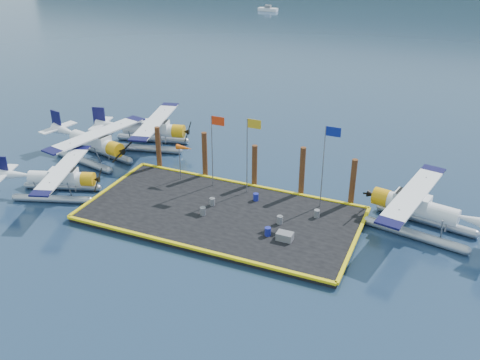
# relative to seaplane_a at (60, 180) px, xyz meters

# --- Properties ---
(ground) EXTENTS (4000.00, 4000.00, 0.00)m
(ground) POSITION_rel_seaplane_a_xyz_m (13.15, 1.95, -1.43)
(ground) COLOR #162B43
(ground) RESTS_ON ground
(dock) EXTENTS (20.00, 10.00, 0.40)m
(dock) POSITION_rel_seaplane_a_xyz_m (13.15, 1.95, -1.23)
(dock) COLOR black
(dock) RESTS_ON ground
(dock_bumpers) EXTENTS (20.25, 10.25, 0.18)m
(dock_bumpers) POSITION_rel_seaplane_a_xyz_m (13.15, 1.95, -0.94)
(dock_bumpers) COLOR yellow
(dock_bumpers) RESTS_ON dock
(seaplane_a) EXTENTS (8.56, 9.14, 3.28)m
(seaplane_a) POSITION_rel_seaplane_a_xyz_m (0.00, 0.00, 0.00)
(seaplane_a) COLOR #9B9EA9
(seaplane_a) RESTS_ON ground
(seaplane_b) EXTENTS (9.73, 10.56, 3.74)m
(seaplane_b) POSITION_rel_seaplane_a_xyz_m (-1.61, 6.70, 0.20)
(seaplane_b) COLOR #9B9EA9
(seaplane_b) RESTS_ON ground
(seaplane_c) EXTENTS (9.68, 10.49, 3.72)m
(seaplane_c) POSITION_rel_seaplane_a_xyz_m (1.40, 11.55, 0.19)
(seaplane_c) COLOR #9B9EA9
(seaplane_c) RESTS_ON ground
(seaplane_d) EXTENTS (9.77, 10.65, 3.77)m
(seaplane_d) POSITION_rel_seaplane_a_xyz_m (26.59, 5.86, 0.21)
(seaplane_d) COLOR #9B9EA9
(seaplane_d) RESTS_ON ground
(drum_0) EXTENTS (0.41, 0.41, 0.58)m
(drum_0) POSITION_rel_seaplane_a_xyz_m (12.05, 2.74, -0.73)
(drum_0) COLOR slate
(drum_0) RESTS_ON dock
(drum_1) EXTENTS (0.44, 0.44, 0.62)m
(drum_1) POSITION_rel_seaplane_a_xyz_m (17.44, 0.39, -0.72)
(drum_1) COLOR navy
(drum_1) RESTS_ON dock
(drum_2) EXTENTS (0.43, 0.43, 0.61)m
(drum_2) POSITION_rel_seaplane_a_xyz_m (17.68, 2.19, -0.72)
(drum_2) COLOR slate
(drum_2) RESTS_ON dock
(drum_3) EXTENTS (0.43, 0.43, 0.61)m
(drum_3) POSITION_rel_seaplane_a_xyz_m (12.06, 1.16, -0.72)
(drum_3) COLOR slate
(drum_3) RESTS_ON dock
(drum_4) EXTENTS (0.42, 0.42, 0.59)m
(drum_4) POSITION_rel_seaplane_a_xyz_m (19.85, 4.13, -0.73)
(drum_4) COLOR slate
(drum_4) RESTS_ON dock
(drum_5) EXTENTS (0.42, 0.42, 0.59)m
(drum_5) POSITION_rel_seaplane_a_xyz_m (14.82, 4.75, -0.73)
(drum_5) COLOR navy
(drum_5) RESTS_ON dock
(crate) EXTENTS (1.10, 0.73, 0.55)m
(crate) POSITION_rel_seaplane_a_xyz_m (18.70, 0.32, -0.75)
(crate) COLOR slate
(crate) RESTS_ON dock
(flagpole_red) EXTENTS (1.14, 0.08, 6.00)m
(flagpole_red) POSITION_rel_seaplane_a_xyz_m (10.86, 5.75, 2.97)
(flagpole_red) COLOR gray
(flagpole_red) RESTS_ON dock
(flagpole_yellow) EXTENTS (1.14, 0.08, 6.20)m
(flagpole_yellow) POSITION_rel_seaplane_a_xyz_m (13.85, 5.75, 3.08)
(flagpole_yellow) COLOR gray
(flagpole_yellow) RESTS_ON dock
(flagpole_blue) EXTENTS (1.14, 0.08, 6.50)m
(flagpole_blue) POSITION_rel_seaplane_a_xyz_m (19.85, 5.75, 3.26)
(flagpole_blue) COLOR gray
(flagpole_blue) RESTS_ON dock
(windsock) EXTENTS (1.40, 0.44, 3.12)m
(windsock) POSITION_rel_seaplane_a_xyz_m (8.12, 5.75, 1.80)
(windsock) COLOR gray
(windsock) RESTS_ON dock
(piling_0) EXTENTS (0.44, 0.44, 4.00)m
(piling_0) POSITION_rel_seaplane_a_xyz_m (4.65, 7.35, 0.57)
(piling_0) COLOR #462014
(piling_0) RESTS_ON ground
(piling_1) EXTENTS (0.44, 0.44, 4.20)m
(piling_1) POSITION_rel_seaplane_a_xyz_m (9.15, 7.35, 0.67)
(piling_1) COLOR #462014
(piling_1) RESTS_ON ground
(piling_2) EXTENTS (0.44, 0.44, 3.80)m
(piling_2) POSITION_rel_seaplane_a_xyz_m (13.65, 7.35, 0.47)
(piling_2) COLOR #462014
(piling_2) RESTS_ON ground
(piling_3) EXTENTS (0.44, 0.44, 4.30)m
(piling_3) POSITION_rel_seaplane_a_xyz_m (17.65, 7.35, 0.72)
(piling_3) COLOR #462014
(piling_3) RESTS_ON ground
(piling_4) EXTENTS (0.44, 0.44, 4.00)m
(piling_4) POSITION_rel_seaplane_a_xyz_m (21.65, 7.35, 0.57)
(piling_4) COLOR #462014
(piling_4) RESTS_ON ground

